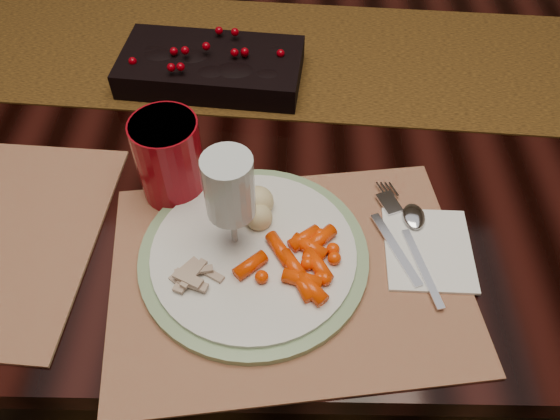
{
  "coord_description": "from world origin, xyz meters",
  "views": [
    {
      "loc": [
        0.01,
        -0.72,
        1.35
      ],
      "look_at": [
        -0.0,
        -0.27,
        0.8
      ],
      "focal_mm": 35.0,
      "sensor_mm": 36.0,
      "label": 1
    }
  ],
  "objects_px": {
    "turkey_shreds": "(195,278)",
    "red_cup": "(170,159)",
    "mashed_potatoes": "(257,207)",
    "napkin": "(428,249)",
    "dinner_plate": "(254,254)",
    "placemat_main": "(288,274)",
    "centerpiece": "(211,63)",
    "baby_carrots": "(288,261)",
    "wine_glass": "(231,209)",
    "dining_table": "(282,238)"
  },
  "relations": [
    {
      "from": "turkey_shreds",
      "to": "red_cup",
      "type": "bearing_deg",
      "value": 106.62
    },
    {
      "from": "mashed_potatoes",
      "to": "napkin",
      "type": "relative_size",
      "value": 0.63
    },
    {
      "from": "dinner_plate",
      "to": "napkin",
      "type": "relative_size",
      "value": 2.26
    },
    {
      "from": "dinner_plate",
      "to": "turkey_shreds",
      "type": "relative_size",
      "value": 4.36
    },
    {
      "from": "placemat_main",
      "to": "napkin",
      "type": "relative_size",
      "value": 3.43
    },
    {
      "from": "centerpiece",
      "to": "dinner_plate",
      "type": "bearing_deg",
      "value": -76.59
    },
    {
      "from": "baby_carrots",
      "to": "turkey_shreds",
      "type": "distance_m",
      "value": 0.12
    },
    {
      "from": "placemat_main",
      "to": "baby_carrots",
      "type": "relative_size",
      "value": 3.81
    },
    {
      "from": "dinner_plate",
      "to": "mashed_potatoes",
      "type": "bearing_deg",
      "value": 87.08
    },
    {
      "from": "wine_glass",
      "to": "placemat_main",
      "type": "bearing_deg",
      "value": -29.54
    },
    {
      "from": "centerpiece",
      "to": "placemat_main",
      "type": "relative_size",
      "value": 0.68
    },
    {
      "from": "mashed_potatoes",
      "to": "red_cup",
      "type": "height_order",
      "value": "red_cup"
    },
    {
      "from": "mashed_potatoes",
      "to": "wine_glass",
      "type": "relative_size",
      "value": 0.49
    },
    {
      "from": "centerpiece",
      "to": "red_cup",
      "type": "xyz_separation_m",
      "value": [
        -0.03,
        -0.26,
        0.03
      ]
    },
    {
      "from": "dining_table",
      "to": "placemat_main",
      "type": "height_order",
      "value": "placemat_main"
    },
    {
      "from": "dining_table",
      "to": "napkin",
      "type": "relative_size",
      "value": 13.52
    },
    {
      "from": "dining_table",
      "to": "mashed_potatoes",
      "type": "bearing_deg",
      "value": -97.11
    },
    {
      "from": "placemat_main",
      "to": "turkey_shreds",
      "type": "bearing_deg",
      "value": -175.93
    },
    {
      "from": "napkin",
      "to": "placemat_main",
      "type": "bearing_deg",
      "value": -166.06
    },
    {
      "from": "dining_table",
      "to": "turkey_shreds",
      "type": "height_order",
      "value": "turkey_shreds"
    },
    {
      "from": "mashed_potatoes",
      "to": "red_cup",
      "type": "xyz_separation_m",
      "value": [
        -0.12,
        0.06,
        0.03
      ]
    },
    {
      "from": "dining_table",
      "to": "centerpiece",
      "type": "xyz_separation_m",
      "value": [
        -0.13,
        0.07,
        0.41
      ]
    },
    {
      "from": "centerpiece",
      "to": "napkin",
      "type": "height_order",
      "value": "centerpiece"
    },
    {
      "from": "dining_table",
      "to": "red_cup",
      "type": "height_order",
      "value": "red_cup"
    },
    {
      "from": "mashed_potatoes",
      "to": "placemat_main",
      "type": "bearing_deg",
      "value": -61.73
    },
    {
      "from": "placemat_main",
      "to": "mashed_potatoes",
      "type": "distance_m",
      "value": 0.1
    },
    {
      "from": "mashed_potatoes",
      "to": "turkey_shreds",
      "type": "relative_size",
      "value": 1.21
    },
    {
      "from": "placemat_main",
      "to": "mashed_potatoes",
      "type": "xyz_separation_m",
      "value": [
        -0.04,
        0.08,
        0.04
      ]
    },
    {
      "from": "mashed_potatoes",
      "to": "napkin",
      "type": "xyz_separation_m",
      "value": [
        0.23,
        -0.04,
        -0.04
      ]
    },
    {
      "from": "dining_table",
      "to": "centerpiece",
      "type": "relative_size",
      "value": 5.81
    },
    {
      "from": "dining_table",
      "to": "placemat_main",
      "type": "xyz_separation_m",
      "value": [
        0.01,
        -0.33,
        0.38
      ]
    },
    {
      "from": "red_cup",
      "to": "wine_glass",
      "type": "bearing_deg",
      "value": -47.44
    },
    {
      "from": "mashed_potatoes",
      "to": "red_cup",
      "type": "bearing_deg",
      "value": 152.85
    },
    {
      "from": "placemat_main",
      "to": "napkin",
      "type": "distance_m",
      "value": 0.19
    },
    {
      "from": "dining_table",
      "to": "centerpiece",
      "type": "distance_m",
      "value": 0.43
    },
    {
      "from": "placemat_main",
      "to": "dinner_plate",
      "type": "bearing_deg",
      "value": 145.5
    },
    {
      "from": "centerpiece",
      "to": "baby_carrots",
      "type": "relative_size",
      "value": 2.58
    },
    {
      "from": "napkin",
      "to": "wine_glass",
      "type": "distance_m",
      "value": 0.27
    },
    {
      "from": "baby_carrots",
      "to": "placemat_main",
      "type": "bearing_deg",
      "value": -57.29
    },
    {
      "from": "placemat_main",
      "to": "mashed_potatoes",
      "type": "relative_size",
      "value": 5.45
    },
    {
      "from": "centerpiece",
      "to": "baby_carrots",
      "type": "distance_m",
      "value": 0.43
    },
    {
      "from": "dinner_plate",
      "to": "placemat_main",
      "type": "bearing_deg",
      "value": -27.01
    },
    {
      "from": "placemat_main",
      "to": "baby_carrots",
      "type": "distance_m",
      "value": 0.03
    },
    {
      "from": "baby_carrots",
      "to": "red_cup",
      "type": "distance_m",
      "value": 0.22
    },
    {
      "from": "wine_glass",
      "to": "dining_table",
      "type": "bearing_deg",
      "value": 78.45
    },
    {
      "from": "dining_table",
      "to": "mashed_potatoes",
      "type": "relative_size",
      "value": 21.5
    },
    {
      "from": "napkin",
      "to": "wine_glass",
      "type": "xyz_separation_m",
      "value": [
        -0.26,
        0.0,
        0.08
      ]
    },
    {
      "from": "turkey_shreds",
      "to": "dining_table",
      "type": "bearing_deg",
      "value": 73.77
    },
    {
      "from": "turkey_shreds",
      "to": "napkin",
      "type": "distance_m",
      "value": 0.31
    },
    {
      "from": "dining_table",
      "to": "baby_carrots",
      "type": "bearing_deg",
      "value": -88.25
    }
  ]
}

